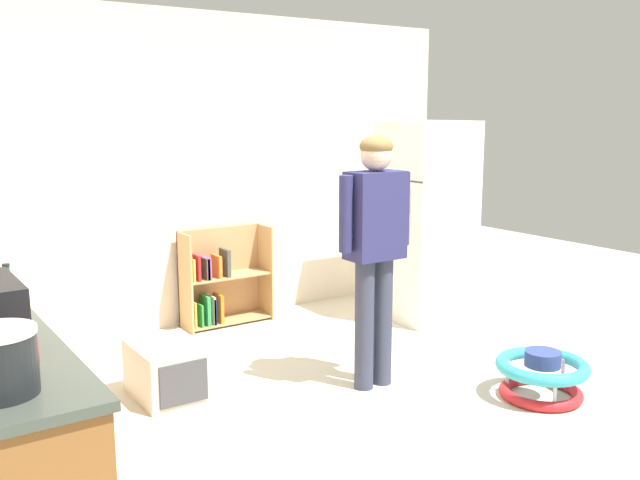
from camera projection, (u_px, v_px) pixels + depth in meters
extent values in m
plane|color=beige|center=(363.00, 408.00, 4.45)|extent=(12.00, 12.00, 0.00)
cube|color=#F1DDC3|center=(202.00, 171.00, 6.10)|extent=(5.20, 0.06, 2.70)
sphere|color=silver|center=(89.00, 446.00, 2.76)|extent=(0.04, 0.04, 0.04)
sphere|color=silver|center=(42.00, 382.00, 3.41)|extent=(0.04, 0.04, 0.04)
sphere|color=silver|center=(9.00, 339.00, 4.06)|extent=(0.04, 0.04, 0.04)
cube|color=white|center=(425.00, 221.00, 6.29)|extent=(0.70, 0.68, 1.78)
cylinder|color=silver|center=(407.00, 217.00, 5.94)|extent=(0.02, 0.02, 0.50)
cube|color=#333333|center=(396.00, 179.00, 6.03)|extent=(0.01, 0.67, 0.01)
cube|color=tan|center=(185.00, 283.00, 5.93)|extent=(0.02, 0.28, 0.85)
cube|color=tan|center=(265.00, 271.00, 6.36)|extent=(0.02, 0.28, 0.85)
cube|color=tan|center=(220.00, 274.00, 6.26)|extent=(0.80, 0.02, 0.85)
cube|color=tan|center=(228.00, 320.00, 6.22)|extent=(0.76, 0.24, 0.02)
cube|color=tan|center=(227.00, 276.00, 6.15)|extent=(0.76, 0.24, 0.02)
cube|color=gold|center=(192.00, 314.00, 5.98)|extent=(0.02, 0.17, 0.23)
cube|color=gold|center=(191.00, 270.00, 5.91)|extent=(0.02, 0.17, 0.19)
cube|color=#2A8B3F|center=(199.00, 315.00, 6.02)|extent=(0.02, 0.17, 0.19)
cube|color=#B12126|center=(196.00, 267.00, 5.94)|extent=(0.02, 0.17, 0.22)
cube|color=#2F8D45|center=(205.00, 310.00, 6.05)|extent=(0.03, 0.17, 0.26)
cube|color=#43473A|center=(204.00, 268.00, 5.98)|extent=(0.03, 0.17, 0.18)
cube|color=beige|center=(211.00, 309.00, 6.08)|extent=(0.02, 0.17, 0.25)
cube|color=purple|center=(206.00, 268.00, 5.99)|extent=(0.03, 0.17, 0.19)
cube|color=#2A52A4|center=(212.00, 310.00, 6.08)|extent=(0.02, 0.17, 0.23)
cube|color=orange|center=(217.00, 266.00, 6.05)|extent=(0.03, 0.17, 0.19)
cube|color=orange|center=(219.00, 308.00, 6.12)|extent=(0.03, 0.17, 0.25)
cube|color=#41463E|center=(225.00, 262.00, 6.09)|extent=(0.03, 0.17, 0.24)
cylinder|color=#353A4F|center=(364.00, 325.00, 4.70)|extent=(0.13, 0.13, 0.89)
cylinder|color=#353A4F|center=(383.00, 321.00, 4.79)|extent=(0.13, 0.13, 0.89)
cube|color=navy|center=(375.00, 215.00, 4.61)|extent=(0.38, 0.22, 0.58)
cylinder|color=navy|center=(346.00, 214.00, 4.47)|extent=(0.09, 0.09, 0.49)
cylinder|color=navy|center=(403.00, 208.00, 4.73)|extent=(0.09, 0.09, 0.49)
sphere|color=beige|center=(376.00, 155.00, 4.54)|extent=(0.21, 0.21, 0.21)
ellipsoid|color=brown|center=(376.00, 146.00, 4.53)|extent=(0.22, 0.22, 0.14)
torus|color=red|center=(541.00, 392.00, 4.61)|extent=(0.54, 0.54, 0.07)
torus|color=#32A8BD|center=(542.00, 366.00, 4.58)|extent=(0.60, 0.60, 0.08)
cylinder|color=navy|center=(543.00, 359.00, 4.57)|extent=(0.23, 0.23, 0.10)
cylinder|color=silver|center=(563.00, 372.00, 4.72)|extent=(0.02, 0.02, 0.18)
cylinder|color=silver|center=(507.00, 374.00, 4.69)|extent=(0.02, 0.02, 0.18)
cylinder|color=silver|center=(555.00, 392.00, 4.38)|extent=(0.02, 0.02, 0.18)
cube|color=beige|center=(167.00, 370.00, 4.61)|extent=(0.42, 0.54, 0.36)
cube|color=#424247|center=(184.00, 384.00, 4.38)|extent=(0.32, 0.01, 0.27)
cube|color=#2D2D33|center=(22.00, 312.00, 2.91)|extent=(0.01, 0.31, 0.20)
cube|color=#515156|center=(12.00, 300.00, 3.09)|extent=(0.01, 0.10, 0.20)
cylinder|color=#33753D|center=(8.00, 295.00, 3.36)|extent=(0.07, 0.07, 0.18)
cylinder|color=#33753D|center=(6.00, 272.00, 3.34)|extent=(0.03, 0.03, 0.05)
cylinder|color=black|center=(6.00, 265.00, 3.34)|extent=(0.03, 0.04, 0.02)
cylinder|color=red|center=(28.00, 353.00, 2.69)|extent=(0.08, 0.08, 0.09)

